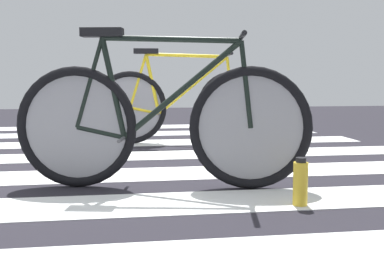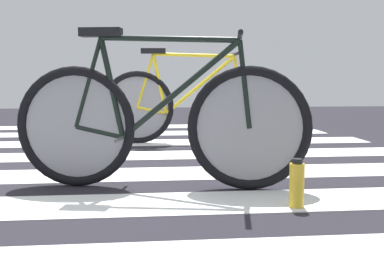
{
  "view_description": "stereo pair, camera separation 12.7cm",
  "coord_description": "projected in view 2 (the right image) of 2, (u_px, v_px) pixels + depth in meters",
  "views": [
    {
      "loc": [
        0.29,
        -3.15,
        0.67
      ],
      "look_at": [
        0.71,
        -0.26,
        0.35
      ],
      "focal_mm": 43.3,
      "sensor_mm": 36.0,
      "label": 1
    },
    {
      "loc": [
        0.42,
        -3.15,
        0.67
      ],
      "look_at": [
        0.71,
        -0.26,
        0.35
      ],
      "focal_mm": 43.3,
      "sensor_mm": 36.0,
      "label": 2
    }
  ],
  "objects": [
    {
      "name": "water_bottle",
      "position": [
        297.0,
        184.0,
        2.3
      ],
      "size": [
        0.07,
        0.07,
        0.25
      ],
      "color": "gold",
      "rests_on": "ground"
    },
    {
      "name": "bicycle_1_of_2",
      "position": [
        161.0,
        123.0,
        2.69
      ],
      "size": [
        1.72,
        0.55,
        0.93
      ],
      "rotation": [
        0.0,
        0.0,
        -0.19
      ],
      "color": "black",
      "rests_on": "ground"
    },
    {
      "name": "crosswalk_markings",
      "position": [
        80.0,
        175.0,
        3.08
      ],
      "size": [
        5.49,
        6.52,
        0.0
      ],
      "color": "silver",
      "rests_on": "ground"
    },
    {
      "name": "ground",
      "position": [
        85.0,
        175.0,
        3.15
      ],
      "size": [
        18.0,
        14.0,
        0.02
      ],
      "color": "#232128"
    },
    {
      "name": "bicycle_2_of_2",
      "position": [
        189.0,
        104.0,
        4.58
      ],
      "size": [
        1.74,
        0.52,
        0.93
      ],
      "rotation": [
        0.0,
        0.0,
        -0.04
      ],
      "color": "black",
      "rests_on": "ground"
    }
  ]
}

